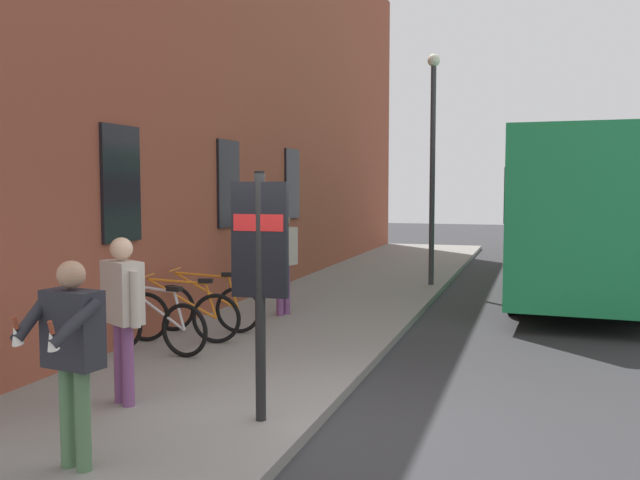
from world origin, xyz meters
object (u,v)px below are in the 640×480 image
at_px(bicycle_end_of_row, 181,316).
at_px(transit_info_sign, 260,256).
at_px(pedestrian_crossing_street, 123,303).
at_px(bicycle_mid_rack, 206,307).
at_px(tourist_with_hotdogs, 71,342).
at_px(city_bus, 586,206).
at_px(pedestrian_near_bus, 283,253).
at_px(street_lamp, 433,149).
at_px(bicycle_nearest_sign, 153,325).

xyz_separation_m(bicycle_end_of_row, transit_info_sign, (-2.78, -2.36, 1.21)).
distance_m(bicycle_end_of_row, pedestrian_crossing_street, 2.94).
xyz_separation_m(bicycle_mid_rack, tourist_with_hotdogs, (-5.07, -1.36, 0.65)).
height_order(transit_info_sign, city_bus, city_bus).
height_order(pedestrian_near_bus, street_lamp, street_lamp).
bearing_deg(pedestrian_near_bus, bicycle_end_of_row, 165.11).
xyz_separation_m(bicycle_mid_rack, city_bus, (6.93, -5.85, 1.41)).
bearing_deg(bicycle_end_of_row, city_bus, -37.41).
bearing_deg(pedestrian_crossing_street, city_bus, -25.87).
bearing_deg(pedestrian_crossing_street, street_lamp, -10.26).
relative_size(transit_info_sign, pedestrian_crossing_street, 1.38).
relative_size(bicycle_nearest_sign, street_lamp, 0.34).
xyz_separation_m(transit_info_sign, pedestrian_crossing_street, (0.04, 1.54, -0.54)).
xyz_separation_m(bicycle_nearest_sign, pedestrian_near_bus, (3.17, -0.70, 0.69)).
distance_m(bicycle_nearest_sign, pedestrian_crossing_street, 2.31).
height_order(bicycle_nearest_sign, transit_info_sign, transit_info_sign).
xyz_separation_m(bicycle_mid_rack, pedestrian_near_bus, (1.71, -0.64, 0.69)).
height_order(bicycle_mid_rack, street_lamp, street_lamp).
distance_m(bicycle_mid_rack, city_bus, 9.18).
relative_size(pedestrian_near_bus, street_lamp, 0.34).
bearing_deg(bicycle_end_of_row, tourist_with_hotdogs, -162.29).
height_order(transit_info_sign, pedestrian_near_bus, transit_info_sign).
xyz_separation_m(pedestrian_crossing_street, pedestrian_near_bus, (5.19, 0.17, 0.02)).
distance_m(bicycle_end_of_row, pedestrian_near_bus, 2.63).
height_order(bicycle_nearest_sign, bicycle_end_of_row, same).
relative_size(bicycle_mid_rack, tourist_with_hotdogs, 1.05).
distance_m(bicycle_nearest_sign, street_lamp, 8.50).
xyz_separation_m(bicycle_nearest_sign, pedestrian_crossing_street, (-2.03, -0.87, 0.67)).
bearing_deg(tourist_with_hotdogs, transit_info_sign, -32.36).
bearing_deg(street_lamp, bicycle_nearest_sign, 161.07).
relative_size(transit_info_sign, street_lamp, 0.47).
bearing_deg(pedestrian_near_bus, bicycle_mid_rack, 159.53).
relative_size(bicycle_mid_rack, street_lamp, 0.34).
height_order(city_bus, pedestrian_crossing_street, city_bus).
bearing_deg(bicycle_nearest_sign, pedestrian_near_bus, -12.49).
bearing_deg(pedestrian_crossing_street, bicycle_nearest_sign, 23.18).
xyz_separation_m(bicycle_end_of_row, city_bus, (7.67, -5.87, 1.41)).
distance_m(bicycle_nearest_sign, bicycle_mid_rack, 1.46).
xyz_separation_m(transit_info_sign, street_lamp, (9.70, -0.21, 1.45)).
relative_size(bicycle_mid_rack, transit_info_sign, 0.73).
bearing_deg(pedestrian_crossing_street, transit_info_sign, -91.54).
bearing_deg(bicycle_end_of_row, bicycle_mid_rack, -1.20).
bearing_deg(pedestrian_near_bus, pedestrian_crossing_street, -178.15).
bearing_deg(bicycle_nearest_sign, transit_info_sign, -130.70).
bearing_deg(pedestrian_crossing_street, bicycle_mid_rack, 13.01).
bearing_deg(bicycle_mid_rack, street_lamp, -22.46).
height_order(bicycle_end_of_row, pedestrian_near_bus, pedestrian_near_bus).
relative_size(bicycle_mid_rack, pedestrian_near_bus, 0.99).
bearing_deg(city_bus, street_lamp, 102.78).
relative_size(city_bus, street_lamp, 2.06).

